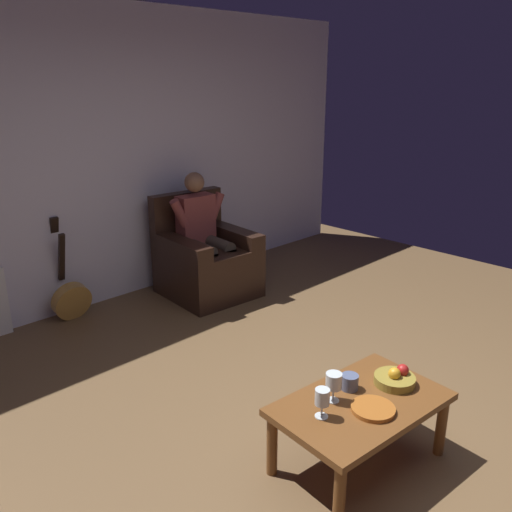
{
  "coord_description": "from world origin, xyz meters",
  "views": [
    {
      "loc": [
        2.45,
        1.45,
        2.08
      ],
      "look_at": [
        -0.29,
        -1.32,
        0.77
      ],
      "focal_mm": 37.58,
      "sensor_mm": 36.0,
      "label": 1
    }
  ],
  "objects_px": {
    "armchair": "(205,261)",
    "coffee_table": "(361,410)",
    "fruit_bowl": "(395,378)",
    "wine_glass_near": "(334,382)",
    "wine_glass_far": "(322,399)",
    "person_seated": "(203,231)",
    "candle_jar": "(350,382)",
    "decorative_dish": "(373,409)",
    "guitar": "(71,297)"
  },
  "relations": [
    {
      "from": "wine_glass_far",
      "to": "coffee_table",
      "type": "bearing_deg",
      "value": 166.78
    },
    {
      "from": "decorative_dish",
      "to": "person_seated",
      "type": "bearing_deg",
      "value": -111.29
    },
    {
      "from": "wine_glass_near",
      "to": "candle_jar",
      "type": "relative_size",
      "value": 1.7
    },
    {
      "from": "armchair",
      "to": "wine_glass_near",
      "type": "distance_m",
      "value": 2.69
    },
    {
      "from": "person_seated",
      "to": "wine_glass_near",
      "type": "bearing_deg",
      "value": 69.98
    },
    {
      "from": "wine_glass_near",
      "to": "person_seated",
      "type": "bearing_deg",
      "value": -114.41
    },
    {
      "from": "guitar",
      "to": "person_seated",
      "type": "bearing_deg",
      "value": 164.26
    },
    {
      "from": "person_seated",
      "to": "guitar",
      "type": "bearing_deg",
      "value": -11.35
    },
    {
      "from": "wine_glass_far",
      "to": "fruit_bowl",
      "type": "height_order",
      "value": "wine_glass_far"
    },
    {
      "from": "wine_glass_near",
      "to": "wine_glass_far",
      "type": "relative_size",
      "value": 1.03
    },
    {
      "from": "armchair",
      "to": "guitar",
      "type": "bearing_deg",
      "value": -12.14
    },
    {
      "from": "coffee_table",
      "to": "candle_jar",
      "type": "distance_m",
      "value": 0.16
    },
    {
      "from": "wine_glass_near",
      "to": "decorative_dish",
      "type": "xyz_separation_m",
      "value": [
        -0.08,
        0.21,
        -0.1
      ]
    },
    {
      "from": "candle_jar",
      "to": "armchair",
      "type": "bearing_deg",
      "value": -111.4
    },
    {
      "from": "person_seated",
      "to": "wine_glass_far",
      "type": "relative_size",
      "value": 7.41
    },
    {
      "from": "wine_glass_far",
      "to": "fruit_bowl",
      "type": "relative_size",
      "value": 0.69
    },
    {
      "from": "fruit_bowl",
      "to": "candle_jar",
      "type": "height_order",
      "value": "fruit_bowl"
    },
    {
      "from": "guitar",
      "to": "decorative_dish",
      "type": "height_order",
      "value": "guitar"
    },
    {
      "from": "armchair",
      "to": "decorative_dish",
      "type": "height_order",
      "value": "armchair"
    },
    {
      "from": "armchair",
      "to": "candle_jar",
      "type": "bearing_deg",
      "value": 72.99
    },
    {
      "from": "armchair",
      "to": "decorative_dish",
      "type": "xyz_separation_m",
      "value": [
        1.04,
        2.65,
        0.08
      ]
    },
    {
      "from": "armchair",
      "to": "coffee_table",
      "type": "height_order",
      "value": "armchair"
    },
    {
      "from": "wine_glass_far",
      "to": "guitar",
      "type": "bearing_deg",
      "value": -90.43
    },
    {
      "from": "coffee_table",
      "to": "candle_jar",
      "type": "xyz_separation_m",
      "value": [
        -0.05,
        -0.12,
        0.1
      ]
    },
    {
      "from": "armchair",
      "to": "fruit_bowl",
      "type": "relative_size",
      "value": 4.21
    },
    {
      "from": "wine_glass_far",
      "to": "decorative_dish",
      "type": "relative_size",
      "value": 0.7
    },
    {
      "from": "person_seated",
      "to": "wine_glass_far",
      "type": "xyz_separation_m",
      "value": [
        1.27,
        2.51,
        -0.13
      ]
    },
    {
      "from": "armchair",
      "to": "wine_glass_far",
      "type": "height_order",
      "value": "armchair"
    },
    {
      "from": "armchair",
      "to": "candle_jar",
      "type": "distance_m",
      "value": 2.62
    },
    {
      "from": "coffee_table",
      "to": "wine_glass_far",
      "type": "xyz_separation_m",
      "value": [
        0.27,
        -0.06,
        0.17
      ]
    },
    {
      "from": "armchair",
      "to": "guitar",
      "type": "relative_size",
      "value": 1.07
    },
    {
      "from": "wine_glass_far",
      "to": "decorative_dish",
      "type": "distance_m",
      "value": 0.3
    },
    {
      "from": "armchair",
      "to": "person_seated",
      "type": "bearing_deg",
      "value": -90.0
    },
    {
      "from": "person_seated",
      "to": "wine_glass_far",
      "type": "bearing_deg",
      "value": 67.47
    },
    {
      "from": "armchair",
      "to": "guitar",
      "type": "xyz_separation_m",
      "value": [
        1.25,
        -0.37,
        -0.13
      ]
    },
    {
      "from": "wine_glass_far",
      "to": "fruit_bowl",
      "type": "bearing_deg",
      "value": 169.88
    },
    {
      "from": "decorative_dish",
      "to": "candle_jar",
      "type": "distance_m",
      "value": 0.23
    },
    {
      "from": "fruit_bowl",
      "to": "wine_glass_near",
      "type": "bearing_deg",
      "value": -20.33
    },
    {
      "from": "wine_glass_far",
      "to": "candle_jar",
      "type": "bearing_deg",
      "value": -170.2
    },
    {
      "from": "armchair",
      "to": "wine_glass_near",
      "type": "bearing_deg",
      "value": 69.84
    },
    {
      "from": "guitar",
      "to": "candle_jar",
      "type": "relative_size",
      "value": 9.36
    },
    {
      "from": "coffee_table",
      "to": "fruit_bowl",
      "type": "relative_size",
      "value": 4.3
    },
    {
      "from": "wine_glass_near",
      "to": "candle_jar",
      "type": "xyz_separation_m",
      "value": [
        -0.16,
        -0.01,
        -0.07
      ]
    },
    {
      "from": "guitar",
      "to": "fruit_bowl",
      "type": "relative_size",
      "value": 3.94
    },
    {
      "from": "wine_glass_near",
      "to": "decorative_dish",
      "type": "distance_m",
      "value": 0.24
    },
    {
      "from": "armchair",
      "to": "coffee_table",
      "type": "distance_m",
      "value": 2.74
    },
    {
      "from": "armchair",
      "to": "wine_glass_near",
      "type": "xyz_separation_m",
      "value": [
        1.12,
        2.44,
        0.19
      ]
    },
    {
      "from": "wine_glass_near",
      "to": "decorative_dish",
      "type": "relative_size",
      "value": 0.72
    },
    {
      "from": "wine_glass_near",
      "to": "fruit_bowl",
      "type": "height_order",
      "value": "wine_glass_near"
    },
    {
      "from": "guitar",
      "to": "wine_glass_far",
      "type": "xyz_separation_m",
      "value": [
        0.02,
        2.86,
        0.31
      ]
    }
  ]
}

